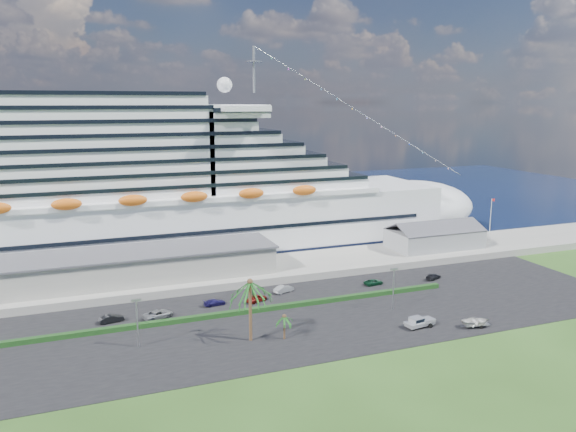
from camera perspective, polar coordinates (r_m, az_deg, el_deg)
name	(u,v)px	position (r m, az deg, el deg)	size (l,w,h in m)	color
ground	(315,341)	(96.96, 2.71, -12.60)	(420.00, 420.00, 0.00)	#254316
asphalt_lot	(291,318)	(106.30, 0.31, -10.32)	(140.00, 38.00, 0.12)	black
wharf	(246,271)	(131.96, -4.26, -5.58)	(240.00, 20.00, 1.80)	gray
water	(178,208)	(217.65, -11.07, 0.79)	(420.00, 160.00, 0.02)	black
cruise_ship	(137,194)	(147.51, -15.11, 2.17)	(191.00, 38.00, 54.00)	silver
terminal_building	(135,265)	(126.32, -15.26, -4.80)	(61.00, 15.00, 6.30)	gray
port_shed	(435,238)	(153.52, 14.66, -2.14)	(24.00, 12.31, 7.37)	gray
flagpole	(491,218)	(163.71, 19.89, -0.23)	(1.08, 0.16, 12.00)	silver
hedge	(242,312)	(108.16, -4.68, -9.68)	(88.00, 1.10, 0.90)	black
lamp_post_left	(137,317)	(95.68, -15.09, -9.87)	(1.60, 0.35, 8.27)	gray
lamp_post_right	(394,284)	(110.43, 10.68, -6.76)	(1.60, 0.35, 8.27)	gray
palm_tall	(250,289)	(93.86, -3.88, -7.40)	(8.82, 8.82, 11.13)	#47301E
palm_short	(284,319)	(96.10, -0.38, -10.43)	(3.53, 3.53, 4.56)	#47301E
parked_car_1	(111,319)	(108.80, -17.51, -9.91)	(1.55, 4.43, 1.46)	black
parked_car_2	(158,314)	(108.48, -13.07, -9.70)	(2.59, 5.63, 1.56)	gray
parked_car_3	(215,302)	(113.09, -7.47, -8.68)	(1.78, 4.38, 1.27)	#19154A
parked_car_4	(257,298)	(114.19, -3.21, -8.32)	(1.83, 4.55, 1.55)	#64110D
parked_car_5	(284,289)	(119.35, -0.43, -7.42)	(1.60, 4.58, 1.51)	#989B9E
parked_car_6	(374,282)	(125.62, 8.69, -6.65)	(2.03, 4.40, 1.22)	#0E3820
parked_car_7	(433,276)	(132.17, 14.54, -5.97)	(1.79, 4.41, 1.28)	black
pickup_truck	(419,322)	(104.34, 13.21, -10.40)	(5.75, 2.79, 1.94)	black
boat_trailer	(476,321)	(107.08, 18.58, -10.11)	(6.04, 4.38, 1.68)	gray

